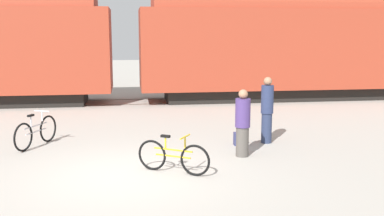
# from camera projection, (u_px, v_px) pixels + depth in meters

# --- Properties ---
(ground_plane) EXTENTS (80.00, 80.00, 0.00)m
(ground_plane) POSITION_uv_depth(u_px,v_px,m) (126.00, 174.00, 9.34)
(ground_plane) COLOR #A8A399
(freight_train) EXTENTS (58.20, 2.85, 5.26)m
(freight_train) POSITION_uv_depth(u_px,v_px,m) (125.00, 36.00, 18.64)
(freight_train) COLOR black
(freight_train) RESTS_ON ground_plane
(rail_near) EXTENTS (70.20, 0.07, 0.01)m
(rail_near) POSITION_uv_depth(u_px,v_px,m) (127.00, 105.00, 18.39)
(rail_near) COLOR #4C4238
(rail_near) RESTS_ON ground_plane
(rail_far) EXTENTS (70.20, 0.07, 0.01)m
(rail_far) POSITION_uv_depth(u_px,v_px,m) (127.00, 99.00, 19.79)
(rail_far) COLOR #4C4238
(rail_far) RESTS_ON ground_plane
(bicycle_yellow) EXTENTS (1.44, 0.92, 0.82)m
(bicycle_yellow) POSITION_uv_depth(u_px,v_px,m) (173.00, 157.00, 9.40)
(bicycle_yellow) COLOR black
(bicycle_yellow) RESTS_ON ground_plane
(bicycle_silver) EXTENTS (0.78, 1.63, 0.90)m
(bicycle_silver) POSITION_uv_depth(u_px,v_px,m) (36.00, 132.00, 11.61)
(bicycle_silver) COLOR black
(bicycle_silver) RESTS_ON ground_plane
(person_in_navy) EXTENTS (0.33, 0.33, 1.77)m
(person_in_navy) POSITION_uv_depth(u_px,v_px,m) (267.00, 110.00, 11.90)
(person_in_navy) COLOR #283351
(person_in_navy) RESTS_ON ground_plane
(person_in_purple) EXTENTS (0.36, 0.36, 1.61)m
(person_in_purple) POSITION_uv_depth(u_px,v_px,m) (243.00, 123.00, 10.60)
(person_in_purple) COLOR #514C47
(person_in_purple) RESTS_ON ground_plane
(backpack) EXTENTS (0.28, 0.20, 0.34)m
(backpack) POSITION_uv_depth(u_px,v_px,m) (239.00, 139.00, 11.76)
(backpack) COLOR navy
(backpack) RESTS_ON ground_plane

